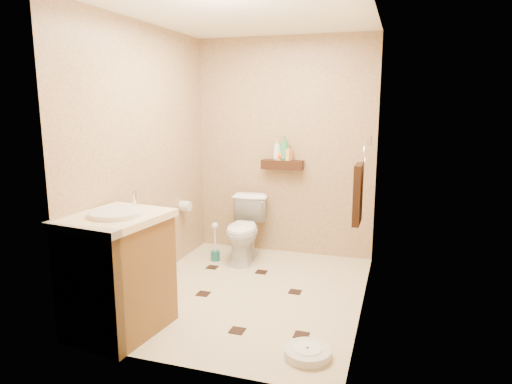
% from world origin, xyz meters
% --- Properties ---
extents(ground, '(2.50, 2.50, 0.00)m').
position_xyz_m(ground, '(0.00, 0.00, 0.00)').
color(ground, beige).
rests_on(ground, ground).
extents(wall_back, '(2.00, 0.04, 2.40)m').
position_xyz_m(wall_back, '(0.00, 1.25, 1.20)').
color(wall_back, tan).
rests_on(wall_back, ground).
extents(wall_front, '(2.00, 0.04, 2.40)m').
position_xyz_m(wall_front, '(0.00, -1.25, 1.20)').
color(wall_front, tan).
rests_on(wall_front, ground).
extents(wall_left, '(0.04, 2.50, 2.40)m').
position_xyz_m(wall_left, '(-1.00, 0.00, 1.20)').
color(wall_left, tan).
rests_on(wall_left, ground).
extents(wall_right, '(0.04, 2.50, 2.40)m').
position_xyz_m(wall_right, '(1.00, 0.00, 1.20)').
color(wall_right, tan).
rests_on(wall_right, ground).
extents(ceiling, '(2.00, 2.50, 0.02)m').
position_xyz_m(ceiling, '(0.00, 0.00, 2.40)').
color(ceiling, white).
rests_on(ceiling, wall_back).
extents(wall_shelf, '(0.46, 0.14, 0.10)m').
position_xyz_m(wall_shelf, '(0.00, 1.17, 1.02)').
color(wall_shelf, '#331B0D').
rests_on(wall_shelf, wall_back).
extents(floor_accents, '(1.30, 1.32, 0.01)m').
position_xyz_m(floor_accents, '(0.03, -0.05, 0.00)').
color(floor_accents, black).
rests_on(floor_accents, ground).
extents(toilet, '(0.45, 0.71, 0.69)m').
position_xyz_m(toilet, '(-0.33, 0.83, 0.34)').
color(toilet, white).
rests_on(toilet, ground).
extents(vanity, '(0.69, 0.80, 1.04)m').
position_xyz_m(vanity, '(-0.70, -0.95, 0.46)').
color(vanity, brown).
rests_on(vanity, ground).
extents(bathroom_scale, '(0.40, 0.40, 0.06)m').
position_xyz_m(bathroom_scale, '(0.72, -0.89, 0.03)').
color(bathroom_scale, silver).
rests_on(bathroom_scale, ground).
extents(toilet_brush, '(0.10, 0.10, 0.43)m').
position_xyz_m(toilet_brush, '(-0.62, 0.70, 0.15)').
color(toilet_brush, '#18635D').
rests_on(toilet_brush, ground).
extents(towel_ring, '(0.12, 0.30, 0.76)m').
position_xyz_m(towel_ring, '(0.91, 0.25, 0.95)').
color(towel_ring, silver).
rests_on(towel_ring, wall_right).
extents(toilet_paper, '(0.12, 0.11, 0.12)m').
position_xyz_m(toilet_paper, '(-0.94, 0.65, 0.60)').
color(toilet_paper, silver).
rests_on(toilet_paper, wall_left).
extents(bottle_a, '(0.13, 0.13, 0.23)m').
position_xyz_m(bottle_a, '(-0.06, 1.17, 1.19)').
color(bottle_a, silver).
rests_on(bottle_a, wall_shelf).
extents(bottle_b, '(0.10, 0.10, 0.15)m').
position_xyz_m(bottle_b, '(-0.02, 1.17, 1.15)').
color(bottle_b, yellow).
rests_on(bottle_b, wall_shelf).
extents(bottle_c, '(0.12, 0.12, 0.13)m').
position_xyz_m(bottle_c, '(-0.02, 1.17, 1.13)').
color(bottle_c, red).
rests_on(bottle_c, wall_shelf).
extents(bottle_d, '(0.14, 0.14, 0.26)m').
position_xyz_m(bottle_d, '(0.02, 1.17, 1.20)').
color(bottle_d, '#2F8F54').
rests_on(bottle_d, wall_shelf).
extents(bottle_e, '(0.10, 0.10, 0.18)m').
position_xyz_m(bottle_e, '(0.06, 1.17, 1.16)').
color(bottle_e, '#FC9C54').
rests_on(bottle_e, wall_shelf).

